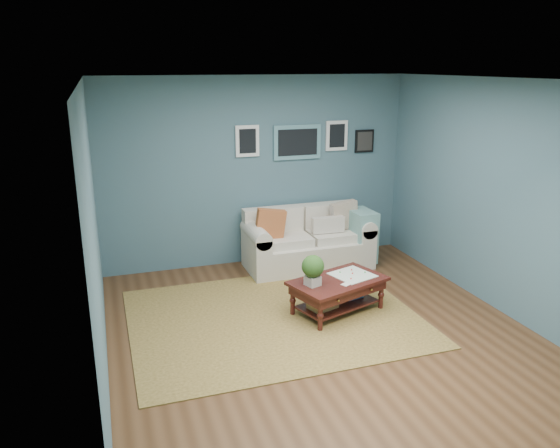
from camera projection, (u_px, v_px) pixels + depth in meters
name	position (u px, v px, depth m)	size (l,w,h in m)	color
room_shell	(325.00, 213.00, 5.64)	(5.00, 5.02, 2.70)	brown
area_rug	(274.00, 317.00, 6.35)	(3.26, 2.61, 0.01)	brown
loveseat	(312.00, 240.00, 7.91)	(1.84, 0.84, 0.95)	white
coffee_table	(334.00, 286.00, 6.39)	(1.25, 0.96, 0.77)	#370F0B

